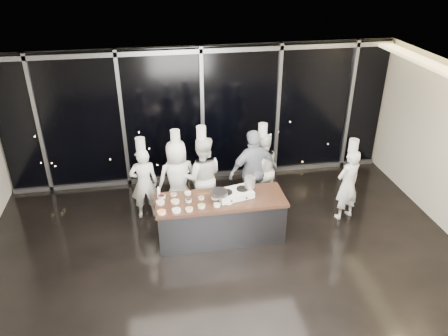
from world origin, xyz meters
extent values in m
plane|color=black|center=(0.00, 0.00, 0.00)|extent=(9.00, 9.00, 0.00)
cube|color=beige|center=(0.00, 3.50, 1.60)|extent=(9.00, 0.02, 3.20)
cube|color=white|center=(0.00, 0.00, 3.20)|extent=(9.00, 7.00, 0.02)
cube|color=black|center=(0.00, 3.44, 1.60)|extent=(8.90, 0.04, 3.18)
cube|color=gray|center=(0.00, 3.39, 3.10)|extent=(8.90, 0.08, 0.10)
cube|color=gray|center=(0.00, 3.39, 0.05)|extent=(8.90, 0.08, 0.10)
cube|color=gray|center=(-3.60, 3.39, 1.60)|extent=(0.08, 0.08, 3.20)
cube|color=gray|center=(-1.80, 3.39, 1.60)|extent=(0.08, 0.08, 3.20)
cube|color=gray|center=(0.00, 3.39, 1.60)|extent=(0.08, 0.08, 3.20)
cube|color=gray|center=(1.80, 3.39, 1.60)|extent=(0.08, 0.08, 3.20)
cube|color=gray|center=(3.60, 3.39, 1.60)|extent=(0.08, 0.08, 3.20)
cube|color=#35353A|center=(0.00, 0.90, 0.42)|extent=(2.40, 0.80, 0.84)
cube|color=#462B1D|center=(0.00, 0.90, 0.87)|extent=(2.46, 0.86, 0.06)
cube|color=white|center=(0.28, 0.94, 0.96)|extent=(0.74, 0.55, 0.12)
cylinder|color=black|center=(0.12, 0.91, 1.03)|extent=(0.27, 0.27, 0.02)
cylinder|color=black|center=(0.44, 0.98, 1.03)|extent=(0.27, 0.27, 0.02)
cylinder|color=black|center=(0.17, 0.70, 0.95)|extent=(0.04, 0.03, 0.04)
cylinder|color=black|center=(0.47, 0.77, 0.95)|extent=(0.04, 0.03, 0.04)
cylinder|color=slate|center=(-0.03, 0.86, 1.07)|extent=(0.39, 0.39, 0.05)
cube|color=#4C2B14|center=(-0.31, 0.79, 1.07)|extent=(0.24, 0.08, 0.02)
cylinder|color=#AFAFB1|center=(0.59, 1.01, 1.14)|extent=(0.25, 0.25, 0.21)
cylinder|color=silver|center=(-1.12, 0.61, 0.92)|extent=(0.15, 0.15, 0.04)
cylinder|color=orange|center=(-1.12, 0.61, 0.94)|extent=(0.13, 0.13, 0.01)
cylinder|color=silver|center=(-1.13, 0.93, 0.92)|extent=(0.16, 0.16, 0.04)
cylinder|color=#C9B28E|center=(-1.13, 0.93, 0.94)|extent=(0.13, 0.13, 0.01)
cylinder|color=silver|center=(-1.09, 1.14, 0.92)|extent=(0.16, 0.16, 0.04)
cylinder|color=black|center=(-1.09, 1.14, 0.94)|extent=(0.13, 0.13, 0.01)
cylinder|color=silver|center=(-0.85, 0.61, 0.92)|extent=(0.16, 0.16, 0.04)
cylinder|color=beige|center=(-0.85, 0.61, 0.94)|extent=(0.13, 0.13, 0.01)
cylinder|color=silver|center=(-0.85, 0.91, 0.92)|extent=(0.16, 0.16, 0.04)
cylinder|color=tan|center=(-0.85, 0.91, 0.94)|extent=(0.13, 0.13, 0.01)
cylinder|color=silver|center=(-0.86, 1.17, 0.92)|extent=(0.11, 0.11, 0.04)
cylinder|color=brown|center=(-0.86, 1.17, 0.94)|extent=(0.09, 0.09, 0.01)
cylinder|color=silver|center=(-0.62, 0.61, 0.92)|extent=(0.14, 0.14, 0.04)
cylinder|color=tan|center=(-0.62, 0.61, 0.94)|extent=(0.11, 0.11, 0.01)
cylinder|color=silver|center=(-0.60, 0.91, 0.92)|extent=(0.11, 0.11, 0.04)
cylinder|color=black|center=(-0.60, 0.91, 0.94)|extent=(0.09, 0.09, 0.01)
cylinder|color=silver|center=(-0.59, 1.17, 0.92)|extent=(0.13, 0.13, 0.04)
cylinder|color=beige|center=(-0.59, 1.17, 0.94)|extent=(0.10, 0.10, 0.01)
cylinder|color=silver|center=(-0.39, 0.68, 0.92)|extent=(0.14, 0.14, 0.04)
cylinder|color=#A78543|center=(-0.39, 0.68, 0.94)|extent=(0.11, 0.11, 0.01)
cylinder|color=silver|center=(-0.36, 0.96, 0.92)|extent=(0.11, 0.11, 0.04)
cylinder|color=#AA6F61|center=(-0.36, 0.96, 0.94)|extent=(0.09, 0.09, 0.01)
cylinder|color=silver|center=(-0.10, 0.66, 0.92)|extent=(0.13, 0.13, 0.04)
cylinder|color=beige|center=(-0.10, 0.66, 0.94)|extent=(0.11, 0.11, 0.01)
cylinder|color=silver|center=(-0.10, 0.93, 0.92)|extent=(0.15, 0.15, 0.04)
cylinder|color=brown|center=(-0.10, 0.93, 0.94)|extent=(0.12, 0.12, 0.01)
cylinder|color=silver|center=(0.12, 0.73, 0.92)|extent=(0.14, 0.14, 0.04)
cylinder|color=gold|center=(0.12, 0.73, 0.94)|extent=(0.11, 0.11, 0.01)
cylinder|color=white|center=(-1.14, 1.21, 0.98)|extent=(0.06, 0.06, 0.16)
cone|color=white|center=(-1.14, 1.21, 1.09)|extent=(0.05, 0.05, 0.05)
imported|color=silver|center=(-1.42, 1.93, 0.79)|extent=(0.59, 0.40, 1.58)
cylinder|color=silver|center=(-1.42, 1.93, 1.68)|extent=(0.20, 0.20, 0.26)
imported|color=silver|center=(-0.73, 1.88, 0.86)|extent=(0.93, 0.70, 1.71)
cylinder|color=silver|center=(-0.73, 1.88, 1.81)|extent=(0.22, 0.22, 0.26)
imported|color=silver|center=(-0.22, 1.82, 0.89)|extent=(0.93, 0.76, 1.78)
cylinder|color=silver|center=(-0.22, 1.82, 1.88)|extent=(0.21, 0.21, 0.26)
imported|color=#16223E|center=(0.85, 1.79, 0.93)|extent=(1.16, 0.69, 1.85)
imported|color=silver|center=(1.08, 2.04, 0.83)|extent=(0.92, 0.79, 1.66)
cylinder|color=silver|center=(1.08, 2.04, 1.76)|extent=(0.23, 0.23, 0.26)
imported|color=silver|center=(2.69, 1.18, 0.78)|extent=(0.66, 0.54, 1.56)
cylinder|color=silver|center=(2.69, 1.18, 1.66)|extent=(0.24, 0.24, 0.26)
camera|label=1|loc=(-1.14, -5.99, 5.27)|focal=35.00mm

